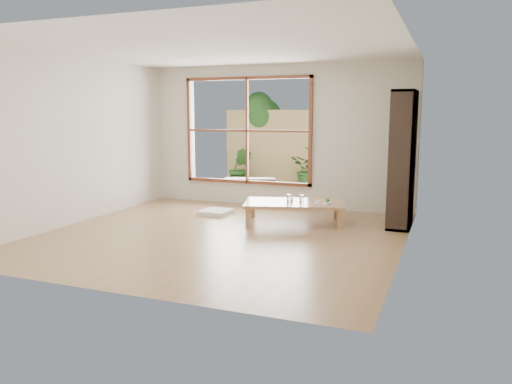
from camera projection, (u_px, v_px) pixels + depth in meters
ground at (222, 235)px, 7.16m from camera, size 5.00×5.00×0.00m
low_table at (294, 204)px, 7.91m from camera, size 1.73×1.27×0.34m
floor_cushion at (216, 212)px, 8.63m from camera, size 0.51×0.51×0.07m
bookshelf at (402, 159)px, 7.60m from camera, size 0.33×0.93×2.07m
glass_tall at (289, 199)px, 7.80m from camera, size 0.07×0.07×0.13m
glass_mid at (302, 198)px, 7.93m from camera, size 0.07×0.07×0.10m
glass_short at (290, 198)px, 8.03m from camera, size 0.07×0.07×0.09m
glass_small at (291, 199)px, 7.99m from camera, size 0.06×0.06×0.07m
food_tray at (324, 202)px, 7.76m from camera, size 0.29×0.23×0.08m
deck at (268, 195)px, 10.65m from camera, size 2.80×2.00×0.05m
garden_bench at (250, 181)px, 10.59m from camera, size 1.11×0.69×0.34m
bamboo_fence at (283, 150)px, 11.43m from camera, size 2.80×0.06×1.80m
shrub_right at (312, 169)px, 10.95m from camera, size 0.90×0.78×0.99m
shrub_left at (240, 168)px, 11.36m from camera, size 0.64×0.58×0.94m
garden_tree at (260, 117)px, 11.84m from camera, size 1.04×0.85×2.22m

